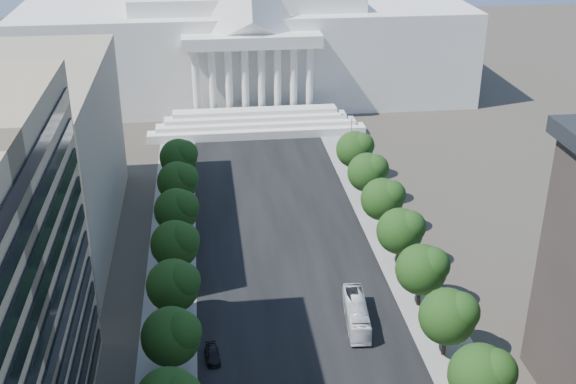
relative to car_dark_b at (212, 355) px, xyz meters
name	(u,v)px	position (x,y,z in m)	size (l,w,h in m)	color
road_asphalt	(285,253)	(12.95, 27.21, -0.66)	(30.00, 260.00, 0.01)	black
sidewalk_left	(172,259)	(-6.05, 27.21, -0.66)	(8.00, 260.00, 0.02)	gray
sidewalk_right	(394,246)	(31.95, 27.21, -0.66)	(8.00, 260.00, 0.02)	gray
capitol	(245,20)	(12.95, 122.10, 19.35)	(120.00, 56.00, 73.00)	white
tree_l_e	(173,335)	(-4.71, -2.98, 5.80)	(7.79, 7.60, 9.97)	#33261C
tree_l_f	(175,284)	(-4.71, 9.02, 5.80)	(7.79, 7.60, 9.97)	#33261C
tree_l_g	(177,243)	(-4.71, 21.02, 5.80)	(7.79, 7.60, 9.97)	#33261C
tree_l_h	(178,209)	(-4.71, 33.02, 5.80)	(7.79, 7.60, 9.97)	#33261C
tree_l_i	(179,181)	(-4.71, 45.02, 5.80)	(7.79, 7.60, 9.97)	#33261C
tree_l_j	(180,156)	(-4.71, 57.02, 5.80)	(7.79, 7.60, 9.97)	#33261C
tree_r_d	(484,374)	(31.29, -14.98, 5.80)	(7.79, 7.60, 9.97)	#33261C
tree_r_e	(450,315)	(31.29, -2.98, 5.80)	(7.79, 7.60, 9.97)	#33261C
tree_r_f	(424,268)	(31.29, 9.02, 5.80)	(7.79, 7.60, 9.97)	#33261C
tree_r_g	(402,230)	(31.29, 21.02, 5.80)	(7.79, 7.60, 9.97)	#33261C
tree_r_h	(384,198)	(31.29, 33.02, 5.80)	(7.79, 7.60, 9.97)	#33261C
tree_r_i	(369,171)	(31.29, 45.02, 5.80)	(7.79, 7.60, 9.97)	#33261C
tree_r_j	(356,148)	(31.29, 57.02, 5.80)	(7.79, 7.60, 9.97)	#33261C
streetlight_c	(461,318)	(32.85, -2.79, 5.17)	(2.61, 0.44, 9.00)	gray
streetlight_d	(409,229)	(32.85, 22.21, 5.17)	(2.61, 0.44, 9.00)	gray
streetlight_e	(374,170)	(32.85, 47.21, 5.17)	(2.61, 0.44, 9.00)	gray
streetlight_f	(349,126)	(32.85, 72.21, 5.17)	(2.61, 0.44, 9.00)	gray
car_dark_b	(212,355)	(0.00, 0.00, 0.00)	(1.84, 4.52, 1.31)	black
city_bus	(356,313)	(20.74, 5.73, 1.03)	(2.84, 12.12, 3.38)	silver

